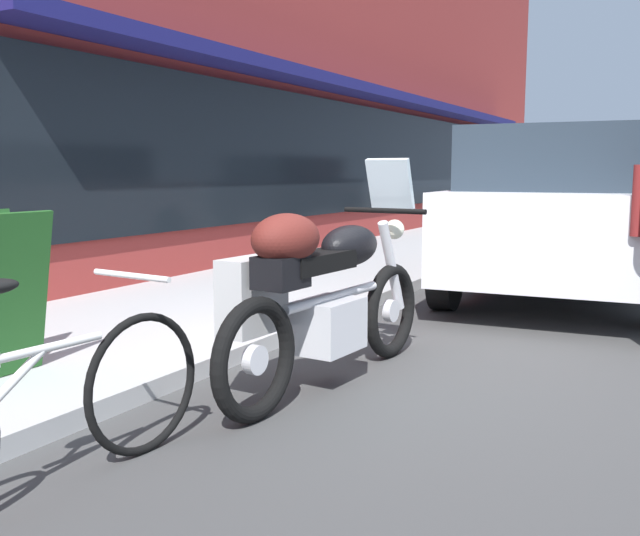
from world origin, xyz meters
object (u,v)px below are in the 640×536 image
(parked_bicycle, at_px, (42,409))
(parked_car_down_block, at_px, (639,192))
(parked_minivan, at_px, (569,209))
(touring_motorcycle, at_px, (318,290))

(parked_bicycle, distance_m, parked_car_down_block, 14.04)
(parked_bicycle, xyz_separation_m, parked_car_down_block, (13.98, -1.16, 0.53))
(parked_minivan, height_order, parked_car_down_block, parked_minivan)
(parked_minivan, xyz_separation_m, parked_car_down_block, (7.81, -0.12, -0.02))
(touring_motorcycle, relative_size, parked_minivan, 0.45)
(parked_bicycle, distance_m, parked_minivan, 6.28)
(touring_motorcycle, height_order, parked_bicycle, touring_motorcycle)
(parked_minivan, bearing_deg, parked_car_down_block, -0.88)
(touring_motorcycle, bearing_deg, parked_car_down_block, -4.07)
(parked_minivan, bearing_deg, parked_bicycle, 170.42)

